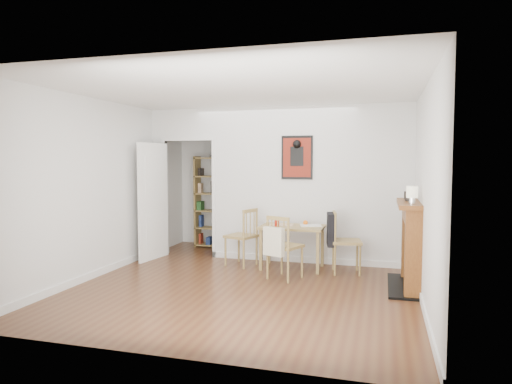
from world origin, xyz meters
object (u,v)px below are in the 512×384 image
(red_glass, at_px, (277,223))
(chair_right, at_px, (345,241))
(orange_fruit, at_px, (305,223))
(ceramic_jar_a, at_px, (408,197))
(notebook, at_px, (311,225))
(ceramic_jar_b, at_px, (407,195))
(dining_table, at_px, (292,231))
(chair_left, at_px, (241,237))
(bookshelf, at_px, (214,202))
(fireplace, at_px, (412,242))
(chair_front, at_px, (284,247))
(mantel_lamp, at_px, (412,193))

(red_glass, bearing_deg, chair_right, 1.60)
(orange_fruit, height_order, ceramic_jar_a, ceramic_jar_a)
(notebook, distance_m, ceramic_jar_b, 1.55)
(dining_table, xyz_separation_m, ceramic_jar_a, (1.69, -0.59, 0.62))
(chair_left, relative_size, bookshelf, 0.53)
(ceramic_jar_b, bearing_deg, chair_right, 165.63)
(dining_table, bearing_deg, red_glass, -155.44)
(bookshelf, height_order, orange_fruit, bookshelf)
(chair_right, distance_m, fireplace, 1.09)
(chair_front, xyz_separation_m, ceramic_jar_b, (1.68, 0.36, 0.75))
(notebook, bearing_deg, chair_right, -15.25)
(fireplace, height_order, mantel_lamp, mantel_lamp)
(orange_fruit, bearing_deg, ceramic_jar_a, -25.70)
(dining_table, height_order, chair_front, chair_front)
(ceramic_jar_a, bearing_deg, chair_right, 149.28)
(ceramic_jar_a, xyz_separation_m, ceramic_jar_b, (0.00, 0.29, 0.00))
(bookshelf, relative_size, ceramic_jar_b, 16.00)
(chair_right, relative_size, chair_front, 1.02)
(mantel_lamp, bearing_deg, ceramic_jar_b, 91.75)
(dining_table, relative_size, notebook, 3.05)
(dining_table, relative_size, ceramic_jar_a, 9.37)
(chair_left, height_order, fireplace, fireplace)
(chair_left, distance_m, chair_right, 1.66)
(chair_right, xyz_separation_m, fireplace, (0.92, -0.58, 0.13))
(fireplace, xyz_separation_m, ceramic_jar_a, (-0.05, 0.06, 0.60))
(chair_left, bearing_deg, chair_front, -36.65)
(dining_table, height_order, chair_right, chair_right)
(red_glass, xyz_separation_m, ceramic_jar_a, (1.92, -0.49, 0.49))
(red_glass, bearing_deg, bookshelf, 137.65)
(chair_right, xyz_separation_m, notebook, (-0.55, 0.15, 0.20))
(chair_left, xyz_separation_m, ceramic_jar_a, (2.53, -0.57, 0.74))
(orange_fruit, bearing_deg, fireplace, -26.75)
(chair_left, height_order, chair_front, chair_left)
(orange_fruit, relative_size, mantel_lamp, 0.35)
(mantel_lamp, bearing_deg, fireplace, 85.36)
(fireplace, xyz_separation_m, orange_fruit, (-1.56, 0.79, 0.10))
(notebook, bearing_deg, dining_table, -164.86)
(orange_fruit, relative_size, ceramic_jar_a, 0.73)
(dining_table, relative_size, ceramic_jar_b, 8.89)
(fireplace, relative_size, ceramic_jar_b, 11.21)
(ceramic_jar_a, bearing_deg, mantel_lamp, -87.07)
(red_glass, distance_m, ceramic_jar_b, 1.99)
(bookshelf, relative_size, orange_fruit, 23.10)
(fireplace, bearing_deg, chair_front, -179.89)
(bookshelf, bearing_deg, mantel_lamp, -34.04)
(chair_front, height_order, ceramic_jar_b, ceramic_jar_b)
(bookshelf, bearing_deg, chair_front, -47.56)
(dining_table, bearing_deg, ceramic_jar_b, -9.90)
(dining_table, bearing_deg, mantel_lamp, -31.09)
(dining_table, relative_size, orange_fruit, 12.84)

